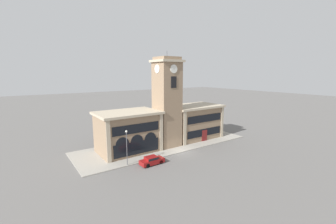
{
  "coord_description": "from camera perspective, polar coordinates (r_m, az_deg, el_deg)",
  "views": [
    {
      "loc": [
        -25.76,
        -32.29,
        15.09
      ],
      "look_at": [
        -1.32,
        2.84,
        7.67
      ],
      "focal_mm": 24.0,
      "sensor_mm": 36.0,
      "label": 1
    }
  ],
  "objects": [
    {
      "name": "ground_plane",
      "position": [
        43.98,
        3.59,
        -10.25
      ],
      "size": [
        300.0,
        300.0,
        0.0
      ],
      "primitive_type": "plane",
      "color": "#605E5B"
    },
    {
      "name": "clock_tower",
      "position": [
        45.8,
        -0.26,
        2.41
      ],
      "size": [
        5.24,
        5.24,
        19.46
      ],
      "color": "#897056",
      "rests_on": "ground_plane"
    },
    {
      "name": "town_hall_left_wing",
      "position": [
        44.01,
        -10.1,
        -4.95
      ],
      "size": [
        11.87,
        8.05,
        7.9
      ],
      "color": "#897056",
      "rests_on": "ground_plane"
    },
    {
      "name": "town_hall_right_wing",
      "position": [
        52.98,
        6.54,
        -2.42
      ],
      "size": [
        12.67,
        8.05,
        7.75
      ],
      "color": "#897056",
      "rests_on": "ground_plane"
    },
    {
      "name": "street_lamp",
      "position": [
        37.41,
        -10.45,
        -7.61
      ],
      "size": [
        0.36,
        0.36,
        5.85
      ],
      "color": "#4C4C51",
      "rests_on": "sidewalk_kerb"
    },
    {
      "name": "sidewalk_kerb",
      "position": [
        48.61,
        -0.92,
        -8.16
      ],
      "size": [
        37.09,
        12.19,
        0.15
      ],
      "color": "gray",
      "rests_on": "ground_plane"
    },
    {
      "name": "parked_car_near",
      "position": [
        38.42,
        -4.16,
        -12.13
      ],
      "size": [
        4.17,
        1.83,
        1.4
      ],
      "rotation": [
        0.0,
        0.0,
        0.02
      ],
      "color": "maroon",
      "rests_on": "ground_plane"
    }
  ]
}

